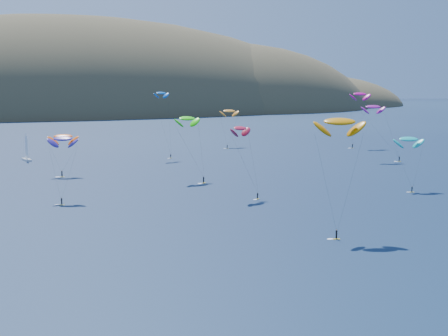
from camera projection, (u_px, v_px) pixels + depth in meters
island at (90, 121)px, 624.20m from camera, size 730.00×300.00×210.00m
sailboat at (27, 158)px, 242.92m from camera, size 9.03×7.74×10.96m
kitesurfer_1 at (63, 136)px, 205.34m from camera, size 10.15×7.99×15.49m
kitesurfer_2 at (340, 122)px, 127.97m from camera, size 11.19×10.52×25.85m
kitesurfer_3 at (187, 119)px, 196.45m from camera, size 9.80×13.63×21.81m
kitesurfer_4 at (161, 93)px, 250.33m from camera, size 7.72×8.12×27.96m
kitesurfer_5 at (409, 139)px, 179.86m from camera, size 9.46×9.42×16.85m
kitesurfer_6 at (373, 107)px, 243.07m from camera, size 12.52×12.38×23.41m
kitesurfer_8 at (360, 94)px, 290.17m from camera, size 12.59×7.94×27.47m
kitesurfer_9 at (240, 128)px, 168.18m from camera, size 8.27×10.53×20.57m
kitesurfer_10 at (63, 139)px, 164.31m from camera, size 8.74×12.65×18.27m
kitesurfer_11 at (229, 111)px, 294.16m from camera, size 10.44×12.40×19.15m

